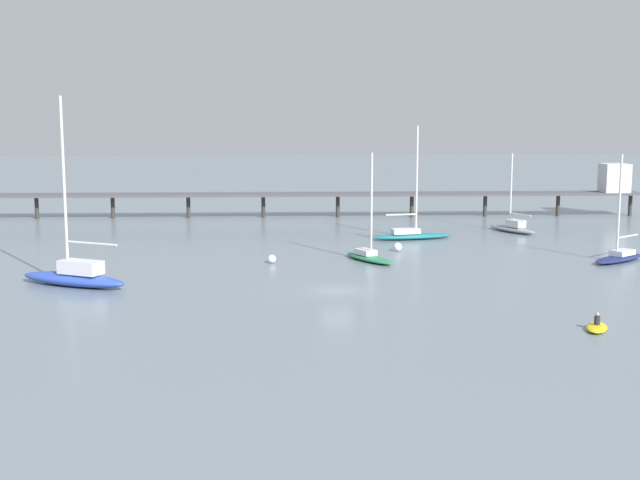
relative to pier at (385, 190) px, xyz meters
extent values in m
plane|color=slate|center=(-10.89, -44.72, -3.44)|extent=(400.00, 400.00, 0.00)
cube|color=#4C4C51|center=(-10.89, 0.47, -0.46)|extent=(88.63, 7.69, 0.30)
cylinder|color=#38332D|center=(-44.52, 1.93, -2.02)|extent=(0.50, 0.50, 2.83)
cylinder|color=#38332D|center=(-34.91, 1.51, -2.02)|extent=(0.50, 0.50, 2.83)
cylinder|color=#38332D|center=(-25.30, 1.10, -2.02)|extent=(0.50, 0.50, 2.83)
cylinder|color=#38332D|center=(-15.70, 0.68, -2.02)|extent=(0.50, 0.50, 2.83)
cylinder|color=#38332D|center=(-6.09, 0.26, -2.02)|extent=(0.50, 0.50, 2.83)
cylinder|color=#38332D|center=(3.52, -0.15, -2.02)|extent=(0.50, 0.50, 2.83)
cylinder|color=#38332D|center=(13.13, -0.57, -2.02)|extent=(0.50, 0.50, 2.83)
cylinder|color=#38332D|center=(22.73, -0.98, -2.02)|extent=(0.50, 0.50, 2.83)
cylinder|color=#38332D|center=(32.34, -1.40, -2.02)|extent=(0.50, 0.50, 2.83)
cube|color=silver|center=(30.07, -1.30, 1.54)|extent=(3.42, 3.42, 3.70)
ellipsoid|color=#2D4CB7|center=(-31.42, -41.25, -2.93)|extent=(9.59, 6.62, 1.02)
cube|color=silver|center=(-30.74, -41.62, -1.89)|extent=(3.78, 3.03, 1.05)
cylinder|color=silver|center=(-31.85, -41.01, 4.46)|extent=(0.24, 0.24, 13.75)
cylinder|color=silver|center=(-29.75, -42.16, 0.06)|extent=(4.29, 2.45, 0.19)
ellipsoid|color=gray|center=(12.17, -15.02, -3.11)|extent=(4.68, 7.01, 0.65)
cube|color=silver|center=(12.42, -15.52, -2.39)|extent=(2.05, 2.42, 0.79)
cylinder|color=silver|center=(12.02, -14.71, 1.34)|extent=(0.20, 0.20, 8.24)
cylinder|color=silver|center=(12.74, -16.16, -1.30)|extent=(1.58, 2.98, 0.16)
ellipsoid|color=navy|center=(16.03, -34.41, -3.17)|extent=(6.93, 5.73, 0.54)
cube|color=silver|center=(16.50, -34.08, -2.66)|extent=(2.70, 2.48, 0.48)
cylinder|color=silver|center=(15.74, -34.62, 1.72)|extent=(0.21, 0.21, 9.24)
cylinder|color=silver|center=(17.14, -33.63, -1.24)|extent=(2.88, 2.12, 0.16)
ellipsoid|color=#287F4C|center=(-6.67, -32.18, -3.18)|extent=(4.68, 6.81, 0.52)
cube|color=silver|center=(-6.92, -31.70, -2.67)|extent=(2.05, 2.41, 0.50)
cylinder|color=silver|center=(-6.52, -32.48, 1.78)|extent=(0.20, 0.20, 9.40)
cylinder|color=silver|center=(-7.09, -31.38, -1.23)|extent=(1.28, 2.27, 0.16)
ellipsoid|color=#1E727A|center=(-0.20, -19.45, -3.12)|extent=(9.16, 3.28, 0.64)
cube|color=silver|center=(-0.91, -19.55, -2.53)|extent=(3.14, 1.82, 0.54)
cylinder|color=silver|center=(0.24, -19.38, 2.92)|extent=(0.23, 0.23, 11.45)
cylinder|color=silver|center=(-1.43, -19.63, -0.74)|extent=(3.37, 0.67, 0.18)
ellipsoid|color=yellow|center=(4.07, -57.94, -3.26)|extent=(2.33, 3.09, 0.35)
cylinder|color=#26262D|center=(4.07, -57.94, -2.81)|extent=(0.48, 0.48, 0.55)
sphere|color=tan|center=(4.07, -57.94, -2.42)|extent=(0.24, 0.24, 0.24)
sphere|color=silver|center=(-3.10, -27.07, -3.01)|extent=(0.85, 0.85, 0.85)
sphere|color=silver|center=(-15.58, -32.58, -3.05)|extent=(0.77, 0.77, 0.77)
camera|label=1|loc=(-17.64, -107.91, 10.18)|focal=47.52mm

